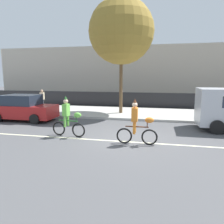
# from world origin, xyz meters

# --- Properties ---
(ground_plane) EXTENTS (80.00, 80.00, 0.00)m
(ground_plane) POSITION_xyz_m (0.00, 0.00, 0.00)
(ground_plane) COLOR #4C4C4F
(road_centre_line) EXTENTS (36.00, 0.14, 0.01)m
(road_centre_line) POSITION_xyz_m (0.00, -0.50, 0.00)
(road_centre_line) COLOR beige
(road_centre_line) RESTS_ON ground
(sidewalk_curb) EXTENTS (60.00, 5.00, 0.15)m
(sidewalk_curb) POSITION_xyz_m (0.00, 6.50, 0.07)
(sidewalk_curb) COLOR #ADAAA3
(sidewalk_curb) RESTS_ON ground
(fence_line) EXTENTS (40.00, 0.08, 1.40)m
(fence_line) POSITION_xyz_m (0.00, 9.40, 0.70)
(fence_line) COLOR black
(fence_line) RESTS_ON ground
(building_backdrop) EXTENTS (28.00, 8.00, 6.01)m
(building_backdrop) POSITION_xyz_m (-3.55, 18.00, 3.01)
(building_backdrop) COLOR #B2A899
(building_backdrop) RESTS_ON ground
(parade_cyclist_lime) EXTENTS (1.72, 0.51, 1.92)m
(parade_cyclist_lime) POSITION_xyz_m (-2.95, -0.21, 0.84)
(parade_cyclist_lime) COLOR black
(parade_cyclist_lime) RESTS_ON ground
(parade_cyclist_orange) EXTENTS (1.72, 0.50, 1.92)m
(parade_cyclist_orange) POSITION_xyz_m (0.32, -0.74, 0.84)
(parade_cyclist_orange) COLOR black
(parade_cyclist_orange) RESTS_ON ground
(parked_car_red) EXTENTS (4.10, 1.92, 1.64)m
(parked_car_red) POSITION_xyz_m (-7.30, 2.71, 0.78)
(parked_car_red) COLOR #AD1E1E
(parked_car_red) RESTS_ON ground
(street_tree_near_lamp) EXTENTS (4.54, 4.54, 7.98)m
(street_tree_near_lamp) POSITION_xyz_m (-1.55, 6.00, 5.85)
(street_tree_near_lamp) COLOR brown
(street_tree_near_lamp) RESTS_ON sidewalk_curb
(pedestrian_onlooker) EXTENTS (0.32, 0.20, 1.62)m
(pedestrian_onlooker) POSITION_xyz_m (-7.74, 5.85, 1.01)
(pedestrian_onlooker) COLOR #33333D
(pedestrian_onlooker) RESTS_ON sidewalk_curb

